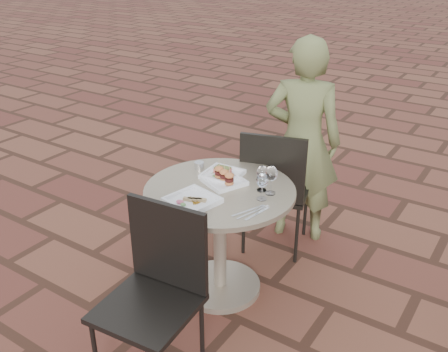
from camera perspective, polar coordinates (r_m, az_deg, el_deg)
The scene contains 13 objects.
ground at distance 3.11m, azimuth 1.72°, elevation -16.09°, with size 60.00×60.00×0.00m, color brown.
cafe_table at distance 3.07m, azimuth -0.47°, elevation -5.54°, with size 0.90×0.90×0.73m.
chair_far at distance 3.44m, azimuth 5.82°, elevation -0.77°, with size 0.54×0.54×0.93m.
chair_near at distance 2.52m, azimuth -7.63°, elevation -11.81°, with size 0.48×0.48×0.93m.
diner at distance 3.61m, azimuth 8.94°, elevation 3.87°, with size 0.55×0.36×1.51m, color #5F6537.
plate_salmon at distance 3.09m, azimuth -0.18°, elevation 0.28°, with size 0.23×0.23×0.06m.
plate_sliders at distance 3.00m, azimuth 0.02°, elevation -0.29°, with size 0.29×0.29×0.14m.
plate_tuna at distance 2.79m, azimuth -3.66°, elevation -2.79°, with size 0.30×0.30×0.03m.
wine_glass_right at distance 2.79m, azimuth 4.40°, elevation -0.58°, with size 0.07×0.07×0.16m.
wine_glass_mid at distance 2.88m, azimuth 4.39°, elevation 0.32°, with size 0.07×0.07×0.16m.
wine_glass_far at distance 2.85m, azimuth 5.42°, elevation 0.19°, with size 0.07×0.07×0.17m.
steel_ramekin at distance 3.19m, azimuth -2.85°, elevation 1.21°, with size 0.06×0.06×0.05m, color silver.
cutlery_set at distance 2.70m, azimuth 3.30°, elevation -4.15°, with size 0.10×0.23×0.00m, color silver, non-canonical shape.
Camera 1 is at (1.21, -1.99, 2.07)m, focal length 40.00 mm.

